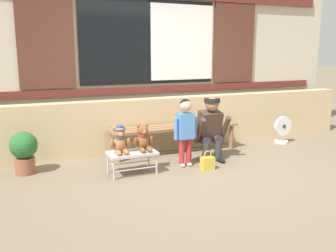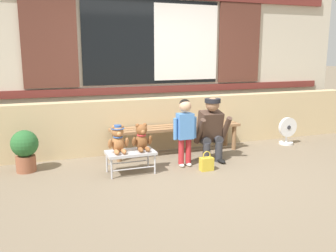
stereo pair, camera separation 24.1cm
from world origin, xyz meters
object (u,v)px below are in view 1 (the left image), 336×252
object	(u,v)px
wooden_bench_long	(175,130)
teddy_bear_with_hat	(120,140)
floor_fan	(282,130)
potted_plant	(24,150)
small_display_bench	(132,154)
teddy_bear_plain	(143,139)
child_standing	(185,125)
adult_crouching	(210,129)
handbag_on_ground	(207,163)

from	to	relation	value
wooden_bench_long	teddy_bear_with_hat	distance (m)	1.32
floor_fan	potted_plant	bearing A→B (deg)	179.75
small_display_bench	potted_plant	distance (m)	1.42
small_display_bench	teddy_bear_plain	size ratio (longest dim) A/B	1.76
child_standing	teddy_bear_plain	bearing A→B (deg)	-177.83
teddy_bear_with_hat	adult_crouching	distance (m)	1.43
potted_plant	small_display_bench	bearing A→B (deg)	-23.19
handbag_on_ground	floor_fan	distance (m)	2.12
small_display_bench	child_standing	bearing A→B (deg)	1.84
teddy_bear_plain	handbag_on_ground	world-z (taller)	teddy_bear_plain
floor_fan	small_display_bench	bearing A→B (deg)	-169.62
small_display_bench	child_standing	size ratio (longest dim) A/B	0.67
potted_plant	teddy_bear_with_hat	bearing A→B (deg)	-25.94
teddy_bear_with_hat	handbag_on_ground	size ratio (longest dim) A/B	1.34
teddy_bear_with_hat	teddy_bear_plain	distance (m)	0.32
handbag_on_ground	potted_plant	bearing A→B (deg)	160.49
floor_fan	wooden_bench_long	bearing A→B (deg)	175.04
small_display_bench	teddy_bear_plain	xyz separation A→B (m)	(0.16, 0.00, 0.20)
potted_plant	adult_crouching	bearing A→B (deg)	-9.30
wooden_bench_long	teddy_bear_with_hat	bearing A→B (deg)	-147.17
handbag_on_ground	teddy_bear_plain	bearing A→B (deg)	162.88
small_display_bench	adult_crouching	size ratio (longest dim) A/B	0.67
adult_crouching	teddy_bear_with_hat	bearing A→B (deg)	-174.49
wooden_bench_long	teddy_bear_plain	xyz separation A→B (m)	(-0.79, -0.71, 0.09)
potted_plant	floor_fan	xyz separation A→B (m)	(4.27, -0.02, -0.08)
child_standing	adult_crouching	xyz separation A→B (m)	(0.47, 0.11, -0.11)
floor_fan	handbag_on_ground	bearing A→B (deg)	-157.83
wooden_bench_long	small_display_bench	xyz separation A→B (m)	(-0.95, -0.72, -0.11)
potted_plant	floor_fan	distance (m)	4.27
child_standing	teddy_bear_with_hat	bearing A→B (deg)	-178.60
teddy_bear_with_hat	child_standing	distance (m)	0.96
child_standing	handbag_on_ground	size ratio (longest dim) A/B	3.52
teddy_bear_with_hat	adult_crouching	size ratio (longest dim) A/B	0.38
wooden_bench_long	small_display_bench	bearing A→B (deg)	-142.90
adult_crouching	floor_fan	distance (m)	1.76
child_standing	floor_fan	world-z (taller)	child_standing
teddy_bear_with_hat	teddy_bear_plain	size ratio (longest dim) A/B	1.00
teddy_bear_with_hat	handbag_on_ground	bearing A→B (deg)	-12.60
small_display_bench	floor_fan	size ratio (longest dim) A/B	1.33
wooden_bench_long	potted_plant	size ratio (longest dim) A/B	3.68
child_standing	adult_crouching	bearing A→B (deg)	13.68
wooden_bench_long	teddy_bear_with_hat	xyz separation A→B (m)	(-1.11, -0.71, 0.10)
potted_plant	wooden_bench_long	bearing A→B (deg)	3.96
adult_crouching	teddy_bear_plain	bearing A→B (deg)	-172.86
teddy_bear_plain	adult_crouching	distance (m)	1.11
teddy_bear_plain	handbag_on_ground	xyz separation A→B (m)	(0.84, -0.26, -0.37)
adult_crouching	child_standing	bearing A→B (deg)	-166.32
small_display_bench	wooden_bench_long	bearing A→B (deg)	37.10
teddy_bear_with_hat	wooden_bench_long	bearing A→B (deg)	32.83
adult_crouching	floor_fan	bearing A→B (deg)	13.36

